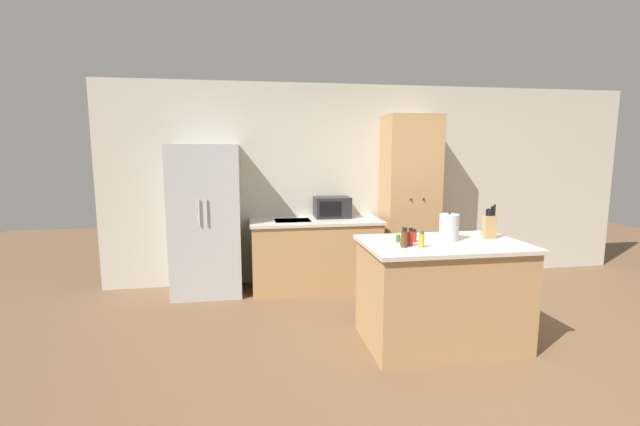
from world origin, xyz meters
TOP-DOWN VIEW (x-y plane):
  - ground_plane at (0.00, 0.00)m, footprint 14.00×14.00m
  - wall_back at (0.00, 2.33)m, footprint 7.20×0.06m
  - refrigerator at (-2.26, 1.98)m, footprint 0.82×0.66m
  - back_counter at (-0.93, 1.96)m, footprint 1.63×0.71m
  - pantry_cabinet at (0.33, 2.04)m, footprint 0.69×0.54m
  - kitchen_island at (-0.05, 0.22)m, footprint 1.42×0.92m
  - microwave at (-0.69, 2.11)m, footprint 0.45×0.34m
  - knife_block at (0.44, 0.30)m, footprint 0.11×0.07m
  - spice_bottle_tall_dark at (-0.45, 0.28)m, footprint 0.04×0.04m
  - spice_bottle_short_red at (-0.40, 0.13)m, footprint 0.05×0.05m
  - spice_bottle_amber_oil at (-0.32, 0.05)m, footprint 0.04×0.04m
  - spice_bottle_green_herb at (-0.47, 0.08)m, footprint 0.05×0.05m
  - spice_bottle_pale_salt at (-0.45, 0.16)m, footprint 0.04×0.04m
  - spice_bottle_orange_cap at (-0.30, 0.28)m, footprint 0.05×0.05m
  - kettle at (0.04, 0.30)m, footprint 0.18×0.18m

SIDE VIEW (x-z plane):
  - ground_plane at x=0.00m, z-range 0.00..0.00m
  - back_counter at x=-0.93m, z-range 0.00..0.89m
  - kitchen_island at x=-0.05m, z-range 0.00..0.94m
  - refrigerator at x=-2.26m, z-range 0.00..1.81m
  - spice_bottle_tall_dark at x=-0.45m, z-range 0.93..1.01m
  - spice_bottle_pale_salt at x=-0.45m, z-range 0.93..1.02m
  - spice_bottle_orange_cap at x=-0.30m, z-range 0.93..1.05m
  - spice_bottle_amber_oil at x=-0.32m, z-range 0.93..1.07m
  - spice_bottle_short_red at x=-0.40m, z-range 0.93..1.09m
  - spice_bottle_green_herb at x=-0.47m, z-range 0.93..1.10m
  - microwave at x=-0.69m, z-range 0.88..1.15m
  - knife_block at x=0.44m, z-range 0.89..1.21m
  - kettle at x=0.04m, z-range 0.92..1.19m
  - pantry_cabinet at x=0.33m, z-range 0.00..2.19m
  - wall_back at x=0.00m, z-range 0.00..2.60m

